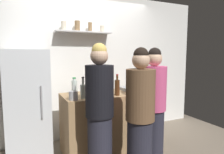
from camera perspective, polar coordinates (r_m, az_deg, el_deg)
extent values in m
cube|color=white|center=(3.74, -7.43, 3.08)|extent=(4.80, 0.10, 2.60)
cube|color=silver|center=(3.58, -7.93, 12.44)|extent=(0.97, 0.22, 0.02)
cylinder|color=beige|center=(3.50, -13.44, 13.86)|extent=(0.08, 0.08, 0.15)
cylinder|color=olive|center=(3.56, -9.75, 14.01)|extent=(0.09, 0.09, 0.17)
cylinder|color=olive|center=(3.62, -6.19, 13.82)|extent=(0.07, 0.07, 0.16)
cylinder|color=beige|center=(3.70, -2.76, 13.37)|extent=(0.08, 0.08, 0.11)
cube|color=silver|center=(3.24, -22.74, -7.01)|extent=(0.61, 0.60, 1.58)
cylinder|color=#99999E|center=(2.92, -19.23, -6.72)|extent=(0.02, 0.02, 0.45)
cube|color=#9E7A51|center=(3.29, 0.00, -12.33)|extent=(1.53, 0.67, 0.91)
cube|color=gray|center=(3.44, 5.40, -3.24)|extent=(0.34, 0.24, 0.05)
cylinder|color=#B2B2B7|center=(2.72, -10.85, -5.18)|extent=(0.12, 0.12, 0.12)
cylinder|color=silver|center=(2.71, -10.30, -3.99)|extent=(0.01, 0.02, 0.16)
cylinder|color=silver|center=(2.72, -10.17, -3.98)|extent=(0.01, 0.03, 0.16)
cylinder|color=silver|center=(2.69, -10.80, -4.02)|extent=(0.04, 0.01, 0.17)
cylinder|color=silver|center=(2.73, -11.05, -3.86)|extent=(0.04, 0.01, 0.17)
cylinder|color=silver|center=(2.71, -10.51, -3.96)|extent=(0.01, 0.02, 0.17)
cylinder|color=#B2BFB2|center=(2.79, -8.15, -4.13)|extent=(0.08, 0.08, 0.19)
cylinder|color=#B2BFB2|center=(2.76, -8.20, -1.24)|extent=(0.03, 0.03, 0.09)
cylinder|color=#333333|center=(2.76, -8.22, -0.10)|extent=(0.04, 0.04, 0.02)
cylinder|color=#19471E|center=(3.22, -6.49, -2.48)|extent=(0.08, 0.08, 0.21)
cylinder|color=#19471E|center=(3.20, -6.53, 0.25)|extent=(0.03, 0.03, 0.10)
cylinder|color=black|center=(3.20, -6.54, 1.28)|extent=(0.04, 0.04, 0.02)
cylinder|color=#472814|center=(2.97, 1.46, -3.03)|extent=(0.07, 0.07, 0.23)
cylinder|color=#472814|center=(2.95, 1.47, -0.18)|extent=(0.03, 0.03, 0.07)
cylinder|color=maroon|center=(2.94, 1.47, 0.65)|extent=(0.03, 0.03, 0.02)
cylinder|color=silver|center=(3.09, -10.56, -2.95)|extent=(0.08, 0.08, 0.21)
cylinder|color=silver|center=(3.07, -10.61, -0.72)|extent=(0.04, 0.04, 0.03)
cylinder|color=#268C3F|center=(3.07, -10.62, -0.27)|extent=(0.05, 0.05, 0.02)
cylinder|color=#262633|center=(2.59, 7.75, -19.82)|extent=(0.30, 0.30, 0.75)
cylinder|color=brown|center=(2.37, 8.00, -5.02)|extent=(0.34, 0.34, 0.60)
sphere|color=#D8AD8C|center=(2.32, 8.16, 4.70)|extent=(0.20, 0.20, 0.20)
sphere|color=black|center=(2.32, 8.18, 6.21)|extent=(0.17, 0.17, 0.17)
cylinder|color=#262633|center=(3.00, 11.40, -15.98)|extent=(0.30, 0.30, 0.76)
cylinder|color=#D14C7F|center=(2.81, 11.71, -3.12)|extent=(0.34, 0.34, 0.60)
sphere|color=#D8AD8C|center=(2.78, 11.90, 5.08)|extent=(0.20, 0.20, 0.20)
sphere|color=black|center=(2.78, 11.93, 6.35)|extent=(0.17, 0.17, 0.17)
cylinder|color=#262633|center=(2.63, -3.43, -19.03)|extent=(0.30, 0.30, 0.78)
cylinder|color=black|center=(2.41, -3.54, -3.94)|extent=(0.34, 0.34, 0.61)
sphere|color=#D8AD8C|center=(2.37, -3.61, 5.91)|extent=(0.21, 0.21, 0.21)
sphere|color=#D8B759|center=(2.37, -3.62, 7.43)|extent=(0.18, 0.18, 0.18)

